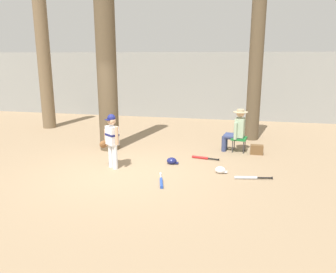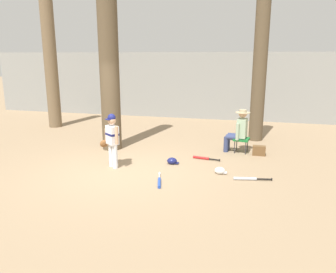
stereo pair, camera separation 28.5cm
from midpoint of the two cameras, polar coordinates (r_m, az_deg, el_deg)
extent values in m
plane|color=#937A5B|center=(7.81, -8.80, -5.98)|extent=(60.00, 60.00, 0.00)
cube|color=gray|center=(14.33, 1.26, 8.80)|extent=(18.00, 0.36, 2.77)
cylinder|color=brown|center=(9.38, -11.67, 17.23)|extent=(0.54, 0.54, 6.46)
cone|color=brown|center=(9.72, -10.75, -2.11)|extent=(0.91, 0.91, 0.33)
cylinder|color=brown|center=(10.68, 14.03, 10.58)|extent=(0.43, 0.43, 4.20)
cone|color=brown|center=(10.98, 13.40, -0.41)|extent=(0.65, 0.65, 0.26)
cylinder|color=white|center=(7.93, -10.14, -3.53)|extent=(0.12, 0.12, 0.58)
cylinder|color=white|center=(8.08, -10.79, -3.23)|extent=(0.12, 0.12, 0.58)
cube|color=white|center=(7.87, -10.63, 0.18)|extent=(0.36, 0.34, 0.44)
cube|color=navy|center=(7.86, -10.64, 0.33)|extent=(0.37, 0.35, 0.05)
sphere|color=tan|center=(7.80, -10.74, 2.68)|extent=(0.20, 0.20, 0.20)
sphere|color=navy|center=(7.78, -10.76, 3.11)|extent=(0.19, 0.19, 0.19)
cube|color=navy|center=(7.75, -11.33, 2.84)|extent=(0.17, 0.16, 0.02)
cylinder|color=tan|center=(7.65, -9.87, 0.13)|extent=(0.11, 0.11, 0.42)
cylinder|color=tan|center=(8.05, -11.60, -0.16)|extent=(0.11, 0.11, 0.40)
ellipsoid|color=brown|center=(8.08, -11.99, -1.30)|extent=(0.23, 0.25, 0.18)
cube|color=#196B2D|center=(9.36, 11.30, -0.34)|extent=(0.45, 0.45, 0.06)
cylinder|color=#333338|center=(9.29, 10.18, -1.61)|extent=(0.02, 0.02, 0.38)
cylinder|color=#333338|center=(9.57, 10.52, -1.17)|extent=(0.02, 0.02, 0.38)
cylinder|color=#333338|center=(9.24, 12.01, -1.78)|extent=(0.02, 0.02, 0.38)
cylinder|color=#333338|center=(9.53, 12.29, -1.32)|extent=(0.02, 0.02, 0.38)
cylinder|color=navy|center=(9.37, 8.75, -1.25)|extent=(0.13, 0.13, 0.43)
cylinder|color=navy|center=(9.56, 9.00, -0.96)|extent=(0.13, 0.13, 0.43)
cylinder|color=navy|center=(9.28, 10.00, -0.08)|extent=(0.42, 0.21, 0.15)
cylinder|color=navy|center=(9.47, 10.23, 0.19)|extent=(0.42, 0.21, 0.15)
cube|color=#99B293|center=(9.29, 11.39, 1.51)|extent=(0.29, 0.39, 0.52)
cylinder|color=#99B293|center=(9.10, 10.65, 0.91)|extent=(0.10, 0.10, 0.46)
cylinder|color=#99B293|center=(9.53, 11.12, 1.46)|extent=(0.10, 0.10, 0.46)
sphere|color=tan|center=(9.21, 11.51, 3.94)|extent=(0.22, 0.22, 0.22)
cylinder|color=tan|center=(9.21, 11.52, 4.15)|extent=(0.40, 0.40, 0.02)
cylinder|color=tan|center=(9.20, 11.53, 4.35)|extent=(0.20, 0.20, 0.09)
cube|color=brown|center=(9.28, 14.18, -2.21)|extent=(0.34, 0.19, 0.26)
cylinder|color=brown|center=(12.97, -21.08, 11.24)|extent=(0.47, 0.47, 4.50)
cone|color=brown|center=(13.23, -20.25, 1.48)|extent=(0.61, 0.61, 0.28)
cylinder|color=#B7BCC6|center=(7.42, 12.16, -6.93)|extent=(0.49, 0.15, 0.07)
cylinder|color=black|center=(7.50, 15.24, -6.88)|extent=(0.33, 0.09, 0.03)
cylinder|color=black|center=(7.54, 16.46, -6.86)|extent=(0.02, 0.06, 0.06)
cylinder|color=#2347AD|center=(6.97, -2.34, -7.98)|extent=(0.19, 0.49, 0.07)
cylinder|color=silver|center=(7.35, -2.37, -6.81)|extent=(0.12, 0.32, 0.03)
cylinder|color=silver|center=(7.51, -2.39, -6.37)|extent=(0.06, 0.03, 0.06)
cylinder|color=red|center=(8.67, 4.60, -3.62)|extent=(0.43, 0.14, 0.07)
cylinder|color=black|center=(8.58, 6.87, -3.87)|extent=(0.29, 0.08, 0.03)
cylinder|color=black|center=(8.54, 7.80, -3.97)|extent=(0.02, 0.06, 0.06)
ellipsoid|color=navy|center=(8.24, -0.35, -4.23)|extent=(0.25, 0.22, 0.17)
cube|color=navy|center=(8.22, 0.46, -4.54)|extent=(0.10, 0.12, 0.02)
ellipsoid|color=silver|center=(7.68, 7.94, -5.73)|extent=(0.24, 0.21, 0.16)
cube|color=silver|center=(7.69, 8.77, -6.04)|extent=(0.10, 0.12, 0.02)
camera|label=1|loc=(0.14, -91.04, -0.25)|focal=35.42mm
camera|label=2|loc=(0.14, 88.96, 0.25)|focal=35.42mm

